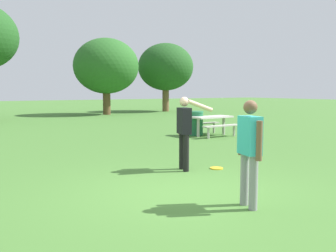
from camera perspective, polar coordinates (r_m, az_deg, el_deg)
The scene contains 8 objects.
ground_plane at distance 6.64m, azimuth 2.36°, elevation -10.11°, with size 120.00×120.00×0.00m, color #447530.
person_thrower at distance 5.75m, azimuth 12.40°, elevation -3.08°, with size 0.30×0.60×1.64m.
person_catcher at distance 8.25m, azimuth 2.57°, elevation -0.23°, with size 0.65×0.73×1.64m.
frisbee at distance 8.60m, azimuth 7.45°, elevation -6.43°, with size 0.30×0.30×0.03m, color yellow.
picnic_table_near at distance 14.62m, azimuth 6.66°, elevation 0.69°, with size 1.78×1.51×0.77m.
trash_can_beside_table at distance 14.72m, azimuth 4.30°, elevation 0.44°, with size 0.59×0.59×0.96m.
tree_back_left at distance 27.48m, azimuth -9.47°, elevation 9.03°, with size 4.68×4.68×5.50m.
tree_back_right at distance 31.21m, azimuth -0.37°, elevation 9.01°, with size 4.59×4.59×5.64m.
Camera 1 is at (-3.61, -5.27, 1.79)m, focal length 39.74 mm.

